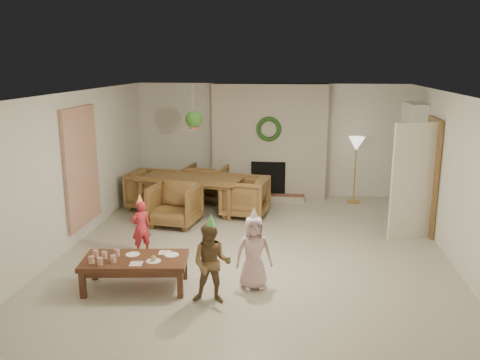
% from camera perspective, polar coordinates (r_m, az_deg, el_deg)
% --- Properties ---
extents(floor, '(7.00, 7.00, 0.00)m').
position_cam_1_polar(floor, '(8.16, 1.77, -7.91)').
color(floor, '#B7B29E').
rests_on(floor, ground).
extents(ceiling, '(7.00, 7.00, 0.00)m').
position_cam_1_polar(ceiling, '(7.61, 1.91, 9.90)').
color(ceiling, white).
rests_on(ceiling, wall_back).
extents(wall_back, '(7.00, 0.00, 7.00)m').
position_cam_1_polar(wall_back, '(11.22, 3.45, 4.63)').
color(wall_back, silver).
rests_on(wall_back, floor).
extents(wall_front, '(7.00, 0.00, 7.00)m').
position_cam_1_polar(wall_front, '(4.47, -2.26, -9.26)').
color(wall_front, silver).
rests_on(wall_front, floor).
extents(wall_left, '(0.00, 7.00, 7.00)m').
position_cam_1_polar(wall_left, '(8.58, -18.54, 1.19)').
color(wall_left, silver).
rests_on(wall_left, floor).
extents(wall_right, '(0.00, 7.00, 7.00)m').
position_cam_1_polar(wall_right, '(8.10, 23.48, 0.06)').
color(wall_right, silver).
rests_on(wall_right, floor).
extents(fireplace_mass, '(2.50, 0.40, 2.50)m').
position_cam_1_polar(fireplace_mass, '(11.02, 3.38, 4.47)').
color(fireplace_mass, '#551618').
rests_on(fireplace_mass, floor).
extents(fireplace_hearth, '(1.60, 0.30, 0.12)m').
position_cam_1_polar(fireplace_hearth, '(10.93, 3.18, -1.99)').
color(fireplace_hearth, brown).
rests_on(fireplace_hearth, floor).
extents(fireplace_firebox, '(0.75, 0.12, 0.75)m').
position_cam_1_polar(fireplace_firebox, '(11.00, 3.27, 0.20)').
color(fireplace_firebox, black).
rests_on(fireplace_firebox, floor).
extents(fireplace_wreath, '(0.54, 0.10, 0.54)m').
position_cam_1_polar(fireplace_wreath, '(10.75, 3.33, 5.86)').
color(fireplace_wreath, '#1C4319').
rests_on(fireplace_wreath, fireplace_mass).
extents(floor_lamp_base, '(0.27, 0.27, 0.03)m').
position_cam_1_polar(floor_lamp_base, '(11.04, 12.89, -2.41)').
color(floor_lamp_base, gold).
rests_on(floor_lamp_base, floor).
extents(floor_lamp_post, '(0.03, 0.03, 1.28)m').
position_cam_1_polar(floor_lamp_post, '(10.88, 13.07, 0.88)').
color(floor_lamp_post, gold).
rests_on(floor_lamp_post, floor).
extents(floor_lamp_shade, '(0.34, 0.34, 0.28)m').
position_cam_1_polar(floor_lamp_shade, '(10.77, 13.25, 4.08)').
color(floor_lamp_shade, beige).
rests_on(floor_lamp_shade, floor_lamp_post).
extents(bookshelf_carcass, '(0.30, 1.00, 2.20)m').
position_cam_1_polar(bookshelf_carcass, '(10.27, 19.03, 2.24)').
color(bookshelf_carcass, white).
rests_on(bookshelf_carcass, floor).
extents(bookshelf_shelf_a, '(0.30, 0.92, 0.03)m').
position_cam_1_polar(bookshelf_shelf_a, '(10.41, 18.65, -1.27)').
color(bookshelf_shelf_a, white).
rests_on(bookshelf_shelf_a, bookshelf_carcass).
extents(bookshelf_shelf_b, '(0.30, 0.92, 0.03)m').
position_cam_1_polar(bookshelf_shelf_b, '(10.32, 18.81, 0.88)').
color(bookshelf_shelf_b, white).
rests_on(bookshelf_shelf_b, bookshelf_carcass).
extents(bookshelf_shelf_c, '(0.30, 0.92, 0.03)m').
position_cam_1_polar(bookshelf_shelf_c, '(10.24, 18.98, 3.06)').
color(bookshelf_shelf_c, white).
rests_on(bookshelf_shelf_c, bookshelf_carcass).
extents(bookshelf_shelf_d, '(0.30, 0.92, 0.03)m').
position_cam_1_polar(bookshelf_shelf_d, '(10.18, 19.15, 5.27)').
color(bookshelf_shelf_d, white).
rests_on(bookshelf_shelf_d, bookshelf_carcass).
extents(books_row_lower, '(0.20, 0.40, 0.24)m').
position_cam_1_polar(books_row_lower, '(10.23, 18.76, -0.72)').
color(books_row_lower, '#A12D1D').
rests_on(books_row_lower, bookshelf_shelf_a).
extents(books_row_mid, '(0.20, 0.44, 0.24)m').
position_cam_1_polar(books_row_mid, '(10.33, 18.71, 1.70)').
color(books_row_mid, '#26548C').
rests_on(books_row_mid, bookshelf_shelf_b).
extents(books_row_upper, '(0.20, 0.36, 0.22)m').
position_cam_1_polar(books_row_upper, '(10.12, 19.04, 3.69)').
color(books_row_upper, '#A66523').
rests_on(books_row_upper, bookshelf_shelf_c).
extents(door_frame, '(0.05, 0.86, 2.04)m').
position_cam_1_polar(door_frame, '(9.27, 21.08, 0.40)').
color(door_frame, brown).
rests_on(door_frame, floor).
extents(door_leaf, '(0.77, 0.32, 2.00)m').
position_cam_1_polar(door_leaf, '(8.82, 19.26, -0.21)').
color(door_leaf, beige).
rests_on(door_leaf, floor).
extents(curtain_panel, '(0.06, 1.20, 2.00)m').
position_cam_1_polar(curtain_panel, '(8.74, -17.75, 1.46)').
color(curtain_panel, beige).
rests_on(curtain_panel, wall_left).
extents(dining_table, '(2.16, 1.40, 0.71)m').
position_cam_1_polar(dining_table, '(10.06, -5.55, -1.67)').
color(dining_table, brown).
rests_on(dining_table, floor).
extents(dining_chair_near, '(0.95, 0.97, 0.78)m').
position_cam_1_polar(dining_chair_near, '(9.26, -7.50, -2.83)').
color(dining_chair_near, brown).
rests_on(dining_chair_near, floor).
extents(dining_chair_far, '(0.95, 0.97, 0.78)m').
position_cam_1_polar(dining_chair_far, '(10.85, -3.91, -0.31)').
color(dining_chair_far, brown).
rests_on(dining_chair_far, floor).
extents(dining_chair_left, '(0.97, 0.95, 0.78)m').
position_cam_1_polar(dining_chair_left, '(10.39, -10.13, -1.12)').
color(dining_chair_left, brown).
rests_on(dining_chair_left, floor).
extents(dining_chair_right, '(0.97, 0.95, 0.78)m').
position_cam_1_polar(dining_chair_right, '(9.72, 0.55, -1.92)').
color(dining_chair_right, brown).
rests_on(dining_chair_right, floor).
extents(hanging_plant_cord, '(0.01, 0.01, 0.70)m').
position_cam_1_polar(hanging_plant_cord, '(9.31, -5.35, 8.35)').
color(hanging_plant_cord, tan).
rests_on(hanging_plant_cord, ceiling).
extents(hanging_plant_pot, '(0.16, 0.16, 0.12)m').
position_cam_1_polar(hanging_plant_pot, '(9.35, -5.31, 6.22)').
color(hanging_plant_pot, brown).
rests_on(hanging_plant_pot, hanging_plant_cord).
extents(hanging_plant_foliage, '(0.32, 0.32, 0.32)m').
position_cam_1_polar(hanging_plant_foliage, '(9.33, -5.32, 6.95)').
color(hanging_plant_foliage, '#25511B').
rests_on(hanging_plant_foliage, hanging_plant_pot).
extents(coffee_table_top, '(1.46, 0.87, 0.06)m').
position_cam_1_polar(coffee_table_top, '(6.83, -11.97, -9.04)').
color(coffee_table_top, '#4F2C1A').
rests_on(coffee_table_top, floor).
extents(coffee_table_apron, '(1.34, 0.75, 0.08)m').
position_cam_1_polar(coffee_table_apron, '(6.86, -11.94, -9.61)').
color(coffee_table_apron, '#4F2C1A').
rests_on(coffee_table_apron, floor).
extents(coffee_leg_fl, '(0.08, 0.08, 0.36)m').
position_cam_1_polar(coffee_leg_fl, '(6.82, -17.62, -11.39)').
color(coffee_leg_fl, '#4F2C1A').
rests_on(coffee_leg_fl, floor).
extents(coffee_leg_fr, '(0.08, 0.08, 0.36)m').
position_cam_1_polar(coffee_leg_fr, '(6.57, -6.88, -11.80)').
color(coffee_leg_fr, '#4F2C1A').
rests_on(coffee_leg_fr, floor).
extents(coffee_leg_bl, '(0.08, 0.08, 0.36)m').
position_cam_1_polar(coffee_leg_bl, '(7.31, -16.35, -9.57)').
color(coffee_leg_bl, '#4F2C1A').
rests_on(coffee_leg_bl, floor).
extents(coffee_leg_br, '(0.08, 0.08, 0.36)m').
position_cam_1_polar(coffee_leg_br, '(7.08, -6.39, -9.86)').
color(coffee_leg_br, '#4F2C1A').
rests_on(coffee_leg_br, floor).
extents(cup_a, '(0.08, 0.08, 0.10)m').
position_cam_1_polar(cup_a, '(6.78, -16.72, -8.77)').
color(cup_a, silver).
rests_on(cup_a, coffee_table_top).
extents(cup_b, '(0.08, 0.08, 0.10)m').
position_cam_1_polar(cup_b, '(6.97, -16.24, -8.12)').
color(cup_b, silver).
rests_on(cup_b, coffee_table_top).
extents(cup_c, '(0.08, 0.08, 0.10)m').
position_cam_1_polar(cup_c, '(6.70, -15.78, -8.98)').
color(cup_c, silver).
rests_on(cup_c, coffee_table_top).
extents(cup_d, '(0.08, 0.08, 0.10)m').
position_cam_1_polar(cup_d, '(6.89, -15.33, -8.31)').
color(cup_d, silver).
rests_on(cup_d, coffee_table_top).
extents(cup_e, '(0.08, 0.08, 0.10)m').
position_cam_1_polar(cup_e, '(6.74, -14.36, -8.75)').
color(cup_e, silver).
rests_on(cup_e, coffee_table_top).
extents(cup_f, '(0.08, 0.08, 0.10)m').
position_cam_1_polar(cup_f, '(6.93, -13.95, -8.09)').
color(cup_f, silver).
rests_on(cup_f, coffee_table_top).
extents(plate_a, '(0.21, 0.21, 0.01)m').
position_cam_1_polar(plate_a, '(6.94, -12.22, -8.35)').
color(plate_a, white).
rests_on(plate_a, coffee_table_top).
extents(plate_b, '(0.21, 0.21, 0.01)m').
position_cam_1_polar(plate_b, '(6.67, -9.90, -9.16)').
color(plate_b, white).
rests_on(plate_b, coffee_table_top).
extents(plate_c, '(0.21, 0.21, 0.01)m').
position_cam_1_polar(plate_c, '(6.84, -7.84, -8.51)').
color(plate_c, white).
rests_on(plate_c, coffee_table_top).
extents(food_scoop, '(0.08, 0.08, 0.07)m').
position_cam_1_polar(food_scoop, '(6.66, -9.92, -8.83)').
color(food_scoop, tan).
rests_on(food_scoop, plate_b).
extents(napkin_left, '(0.18, 0.18, 0.01)m').
position_cam_1_polar(napkin_left, '(6.63, -11.85, -9.40)').
color(napkin_left, beige).
rests_on(napkin_left, coffee_table_top).
extents(napkin_right, '(0.18, 0.18, 0.01)m').
position_cam_1_polar(napkin_right, '(6.93, -8.64, -8.24)').
color(napkin_right, beige).
rests_on(napkin_right, coffee_table_top).
extents(child_red, '(0.38, 0.36, 0.87)m').
position_cam_1_polar(child_red, '(7.98, -11.30, -5.36)').
color(child_red, red).
rests_on(child_red, floor).
extents(party_hat_red, '(0.15, 0.15, 0.16)m').
position_cam_1_polar(party_hat_red, '(7.84, -11.46, -2.11)').
color(party_hat_red, '#FAE653').
rests_on(party_hat_red, child_red).
extents(child_plaid, '(0.52, 0.41, 1.04)m').
position_cam_1_polar(child_plaid, '(6.28, -3.28, -9.55)').
color(child_plaid, brown).
rests_on(child_plaid, floor).
extents(party_hat_plaid, '(0.16, 0.16, 0.17)m').
position_cam_1_polar(party_hat_plaid, '(6.08, -3.35, -4.70)').
color(party_hat_plaid, '#4EB653').
rests_on(party_hat_plaid, child_plaid).
extents(child_pink, '(0.56, 0.44, 1.00)m').
position_cam_1_polar(child_pink, '(6.66, 1.59, -8.32)').
color(child_pink, beige).
rests_on(child_pink, floor).
extents(party_hat_pink, '(0.14, 0.14, 0.18)m').
position_cam_1_polar(party_hat_pink, '(6.48, 1.62, -3.87)').
color(party_hat_pink, silver).
rests_on(party_hat_pink, child_pink).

